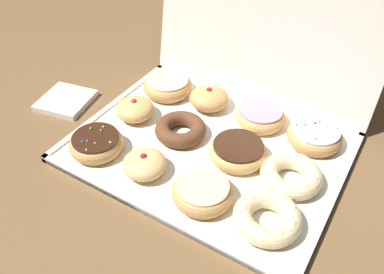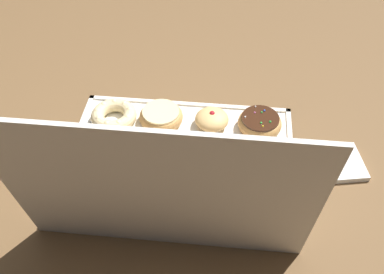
# 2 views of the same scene
# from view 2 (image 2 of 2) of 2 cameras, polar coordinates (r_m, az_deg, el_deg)

# --- Properties ---
(ground_plane) EXTENTS (3.00, 3.00, 0.00)m
(ground_plane) POSITION_cam_2_polar(r_m,az_deg,el_deg) (1.10, -1.56, -3.31)
(ground_plane) COLOR brown
(donut_box) EXTENTS (0.54, 0.42, 0.01)m
(donut_box) POSITION_cam_2_polar(r_m,az_deg,el_deg) (1.10, -1.57, -3.13)
(donut_box) COLOR silver
(donut_box) RESTS_ON ground
(box_lid_open) EXTENTS (0.54, 0.09, 0.40)m
(box_lid_open) POSITION_cam_2_polar(r_m,az_deg,el_deg) (0.79, -4.05, -7.41)
(box_lid_open) COLOR silver
(box_lid_open) RESTS_ON ground
(sprinkle_donut_0) EXTENTS (0.11, 0.11, 0.04)m
(sprinkle_donut_0) POSITION_cam_2_polar(r_m,az_deg,el_deg) (1.17, 8.41, 1.77)
(sprinkle_donut_0) COLOR tan
(sprinkle_donut_0) RESTS_ON donut_box
(jelly_filled_donut_1) EXTENTS (0.09, 0.09, 0.05)m
(jelly_filled_donut_1) POSITION_cam_2_polar(r_m,az_deg,el_deg) (1.17, 2.48, 2.22)
(jelly_filled_donut_1) COLOR #E5B770
(jelly_filled_donut_1) RESTS_ON donut_box
(glazed_ring_donut_2) EXTENTS (0.11, 0.11, 0.04)m
(glazed_ring_donut_2) POSITION_cam_2_polar(r_m,az_deg,el_deg) (1.18, -3.86, 2.59)
(glazed_ring_donut_2) COLOR tan
(glazed_ring_donut_2) RESTS_ON donut_box
(cruller_donut_3) EXTENTS (0.12, 0.12, 0.04)m
(cruller_donut_3) POSITION_cam_2_polar(r_m,az_deg,el_deg) (1.20, -9.67, 2.64)
(cruller_donut_3) COLOR beige
(cruller_donut_3) RESTS_ON donut_box
(jelly_filled_donut_4) EXTENTS (0.09, 0.09, 0.05)m
(jelly_filled_donut_4) POSITION_cam_2_polar(r_m,az_deg,el_deg) (1.08, 8.53, -3.08)
(jelly_filled_donut_4) COLOR tan
(jelly_filled_donut_4) RESTS_ON donut_box
(chocolate_cake_ring_donut_5) EXTENTS (0.11, 0.11, 0.03)m
(chocolate_cake_ring_donut_5) POSITION_cam_2_polar(r_m,az_deg,el_deg) (1.08, 2.04, -2.50)
(chocolate_cake_ring_donut_5) COLOR #59331E
(chocolate_cake_ring_donut_5) RESTS_ON donut_box
(chocolate_frosted_donut_6) EXTENTS (0.12, 0.12, 0.04)m
(chocolate_frosted_donut_6) POSITION_cam_2_polar(r_m,az_deg,el_deg) (1.09, -5.11, -1.82)
(chocolate_frosted_donut_6) COLOR tan
(chocolate_frosted_donut_6) RESTS_ON donut_box
(cruller_donut_7) EXTENTS (0.12, 0.12, 0.04)m
(cruller_donut_7) POSITION_cam_2_polar(r_m,az_deg,el_deg) (1.12, -10.89, -1.34)
(cruller_donut_7) COLOR beige
(cruller_donut_7) RESTS_ON donut_box
(glazed_ring_donut_8) EXTENTS (0.12, 0.12, 0.04)m
(glazed_ring_donut_8) POSITION_cam_2_polar(r_m,az_deg,el_deg) (1.00, 8.09, -8.07)
(glazed_ring_donut_8) COLOR tan
(glazed_ring_donut_8) RESTS_ON donut_box
(jelly_filled_donut_9) EXTENTS (0.09, 0.09, 0.05)m
(jelly_filled_donut_9) POSITION_cam_2_polar(r_m,az_deg,el_deg) (1.00, 1.47, -7.57)
(jelly_filled_donut_9) COLOR tan
(jelly_filled_donut_9) RESTS_ON donut_box
(pink_frosted_donut_10) EXTENTS (0.11, 0.11, 0.04)m
(pink_frosted_donut_10) POSITION_cam_2_polar(r_m,az_deg,el_deg) (1.01, -5.87, -7.34)
(pink_frosted_donut_10) COLOR tan
(pink_frosted_donut_10) RESTS_ON donut_box
(sprinkle_donut_11) EXTENTS (0.12, 0.12, 0.04)m
(sprinkle_donut_11) POSITION_cam_2_polar(r_m,az_deg,el_deg) (1.04, -12.64, -6.60)
(sprinkle_donut_11) COLOR tan
(sprinkle_donut_11) RESTS_ON donut_box
(napkin_stack) EXTENTS (0.13, 0.13, 0.01)m
(napkin_stack) POSITION_cam_2_polar(r_m,az_deg,el_deg) (1.15, 17.69, -3.08)
(napkin_stack) COLOR white
(napkin_stack) RESTS_ON ground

